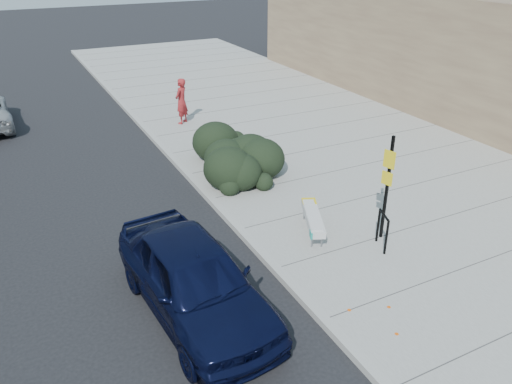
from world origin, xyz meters
The scene contains 9 objects.
ground centered at (0.00, 0.00, 0.00)m, with size 120.00×120.00×0.00m, color black.
sidewalk_near centered at (5.60, 5.00, 0.07)m, with size 11.20×50.00×0.15m, color gray.
curb_near centered at (0.00, 5.00, 0.08)m, with size 0.22×50.00×0.17m, color #9E9E99.
bench centered at (1.62, 1.00, 0.59)m, with size 1.12×1.84×0.56m.
bike_rack centered at (2.75, -0.39, 0.72)m, with size 0.27×0.62×0.95m.
sign_post centered at (3.07, 0.00, 1.72)m, with size 0.14×0.32×2.78m.
hedge centered at (1.50, 5.74, 0.88)m, with size 1.95×3.89×1.46m, color black.
sedan_navy centered at (-2.19, -0.40, 0.84)m, with size 1.98×4.92×1.68m, color black.
pedestrian centered at (1.60, 11.09, 1.10)m, with size 0.69×0.45×1.90m, color maroon.
Camera 1 is at (-4.85, -8.41, 6.99)m, focal length 35.00 mm.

